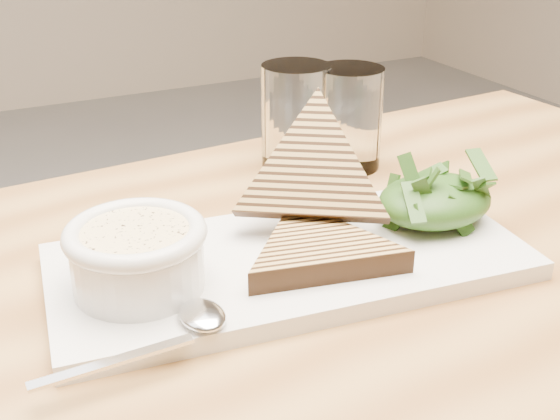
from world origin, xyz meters
name	(u,v)px	position (x,y,z in m)	size (l,w,h in m)	color
table_top	(352,318)	(-0.03, -0.17, 0.73)	(1.13, 0.76, 0.04)	#AC7B40
table_leg_br	(496,324)	(0.49, 0.15, 0.35)	(0.06, 0.06, 0.71)	#AC7B40
platter	(290,262)	(-0.05, -0.11, 0.75)	(0.41, 0.19, 0.02)	white
soup_bowl	(138,264)	(-0.19, -0.10, 0.78)	(0.10, 0.10, 0.04)	white
soup	(135,235)	(-0.19, -0.10, 0.81)	(0.09, 0.09, 0.01)	beige
bowl_rim	(135,233)	(-0.19, -0.10, 0.81)	(0.11, 0.11, 0.01)	white
sandwich_flat	(318,250)	(-0.04, -0.13, 0.77)	(0.16, 0.16, 0.02)	#B48A4B
sandwich_lean	(313,174)	(-0.01, -0.07, 0.82)	(0.16, 0.16, 0.09)	#B48A4B
salad_base	(435,201)	(0.10, -0.12, 0.78)	(0.11, 0.09, 0.04)	black
arugula_pile	(435,196)	(0.10, -0.12, 0.79)	(0.11, 0.10, 0.05)	#396020
spoon_bowl	(202,315)	(-0.16, -0.17, 0.77)	(0.03, 0.05, 0.01)	silver
spoon_handle	(113,362)	(-0.23, -0.19, 0.77)	(0.11, 0.01, 0.00)	silver
glass_near	(296,117)	(0.06, 0.11, 0.81)	(0.08, 0.08, 0.12)	white
glass_far	(348,118)	(0.12, 0.08, 0.81)	(0.08, 0.08, 0.12)	white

